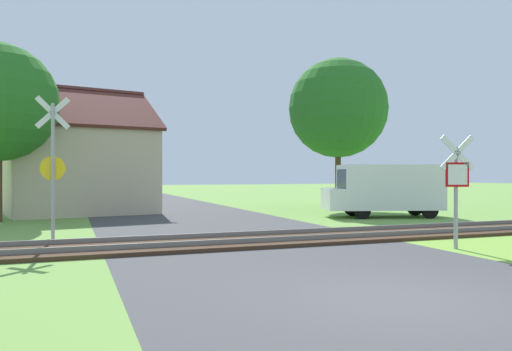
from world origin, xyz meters
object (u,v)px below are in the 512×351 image
Objects in this scene: crossing_sign_far at (53,161)px; mail_truck at (386,188)px; house at (77,168)px; tree_right at (338,108)px; stop_sign_near at (457,183)px.

mail_truck is at bearing 12.51° from crossing_sign_far.
tree_right is (12.86, -2.57, 3.15)m from house.
stop_sign_near is 0.35× the size of tree_right.
house is at bearing 82.60° from crossing_sign_far.
crossing_sign_far is at bearing -104.76° from house.
tree_right is (4.30, 13.27, 3.67)m from stop_sign_near.
tree_right reaches higher than crossing_sign_far.
crossing_sign_far reaches higher than stop_sign_near.
stop_sign_near reaches higher than mail_truck.
crossing_sign_far is at bearing -11.99° from stop_sign_near.
stop_sign_near is 0.72× the size of crossing_sign_far.
crossing_sign_far is 13.65m from mail_truck.
stop_sign_near is at bearing -107.95° from tree_right.
crossing_sign_far is at bearing 122.38° from mail_truck.
crossing_sign_far is at bearing -147.18° from tree_right.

